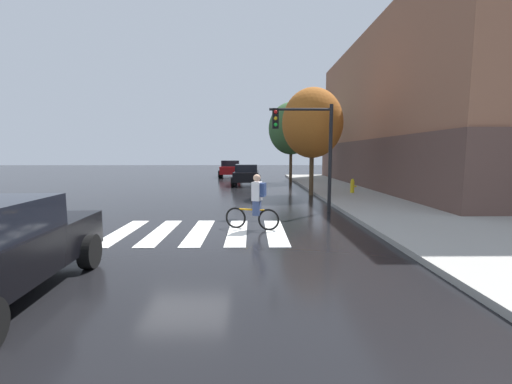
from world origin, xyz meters
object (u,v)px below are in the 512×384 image
street_tree_near (312,123)px  street_tree_mid (291,129)px  sedan_mid (247,174)px  fire_hydrant (352,186)px  cyclist (256,202)px  sedan_far (231,168)px  traffic_light_near (309,139)px

street_tree_near → street_tree_mid: (-0.16, 8.43, 0.35)m
sedan_mid → fire_hydrant: 8.86m
cyclist → street_tree_mid: bearing=79.8°
sedan_mid → fire_hydrant: size_ratio=5.71×
sedan_far → cyclist: 23.59m
sedan_mid → sedan_far: bearing=101.3°
traffic_light_near → street_tree_near: (1.07, 5.34, 1.10)m
traffic_light_near → sedan_mid: bearing=102.6°
sedan_far → street_tree_near: size_ratio=0.83×
traffic_light_near → street_tree_near: bearing=78.6°
sedan_far → street_tree_near: street_tree_near is taller
sedan_mid → street_tree_near: bearing=-60.1°
traffic_light_near → street_tree_mid: street_tree_mid is taller
sedan_mid → street_tree_near: 8.07m
traffic_light_near → fire_hydrant: 6.64m
sedan_mid → traffic_light_near: bearing=-77.4°
cyclist → fire_hydrant: (5.48, 8.33, -0.31)m
fire_hydrant → street_tree_mid: size_ratio=0.12×
sedan_far → street_tree_near: (5.43, -15.05, 3.11)m
sedan_far → street_tree_mid: 9.14m
sedan_far → traffic_light_near: 20.95m
cyclist → sedan_mid: bearing=91.9°
street_tree_mid → traffic_light_near: bearing=-93.8°
sedan_mid → street_tree_mid: 5.38m
sedan_mid → street_tree_near: street_tree_near is taller
fire_hydrant → street_tree_near: bearing=177.2°
sedan_mid → traffic_light_near: traffic_light_near is taller
cyclist → street_tree_near: street_tree_near is taller
sedan_mid → street_tree_mid: size_ratio=0.70×
sedan_far → traffic_light_near: (4.35, -20.39, 2.00)m
fire_hydrant → street_tree_near: 4.12m
street_tree_near → fire_hydrant: bearing=-2.8°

